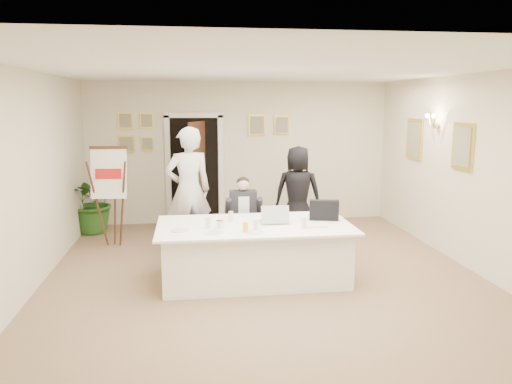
{
  "coord_description": "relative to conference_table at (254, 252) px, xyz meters",
  "views": [
    {
      "loc": [
        -0.99,
        -6.44,
        2.38
      ],
      "look_at": [
        -0.05,
        0.6,
        1.11
      ],
      "focal_mm": 35.0,
      "sensor_mm": 36.0,
      "label": 1
    }
  ],
  "objects": [
    {
      "name": "conference_table",
      "position": [
        0.0,
        0.0,
        0.0
      ],
      "size": [
        2.6,
        1.39,
        0.78
      ],
      "color": "white",
      "rests_on": "floor"
    },
    {
      "name": "paper_stack",
      "position": [
        0.78,
        -0.21,
        0.4
      ],
      "size": [
        0.33,
        0.24,
        0.03
      ],
      "primitive_type": "cube",
      "rotation": [
        0.0,
        0.0,
        -0.08
      ],
      "color": "white",
      "rests_on": "conference_table"
    },
    {
      "name": "doorway",
      "position": [
        -0.73,
        3.29,
        0.65
      ],
      "size": [
        1.14,
        0.86,
        2.2
      ],
      "color": "black",
      "rests_on": "floor"
    },
    {
      "name": "ceiling",
      "position": [
        0.15,
        -0.03,
        2.41
      ],
      "size": [
        6.0,
        7.0,
        0.02
      ],
      "primitive_type": "cube",
      "color": "white",
      "rests_on": "wall_back"
    },
    {
      "name": "glass_d",
      "position": [
        -0.3,
        0.21,
        0.45
      ],
      "size": [
        0.08,
        0.08,
        0.14
      ],
      "primitive_type": "cylinder",
      "rotation": [
        0.0,
        0.0,
        0.25
      ],
      "color": "silver",
      "rests_on": "conference_table"
    },
    {
      "name": "wall_right",
      "position": [
        3.15,
        -0.03,
        1.01
      ],
      "size": [
        0.1,
        7.0,
        2.8
      ],
      "primitive_type": "cube",
      "color": "beige",
      "rests_on": "floor"
    },
    {
      "name": "pictures_back_wall",
      "position": [
        -0.65,
        3.44,
        1.46
      ],
      "size": [
        3.4,
        0.06,
        0.8
      ],
      "primitive_type": null,
      "color": "gold",
      "rests_on": "wall_back"
    },
    {
      "name": "seated_man",
      "position": [
        -0.04,
        1.0,
        0.25
      ],
      "size": [
        0.57,
        0.61,
        1.28
      ],
      "primitive_type": null,
      "rotation": [
        0.0,
        0.0,
        -0.04
      ],
      "color": "black",
      "rests_on": "floor"
    },
    {
      "name": "plate_near",
      "position": [
        -0.05,
        -0.44,
        0.39
      ],
      "size": [
        0.28,
        0.28,
        0.01
      ],
      "primitive_type": "cylinder",
      "rotation": [
        0.0,
        0.0,
        -0.3
      ],
      "color": "white",
      "rests_on": "conference_table"
    },
    {
      "name": "plate_mid",
      "position": [
        -0.56,
        -0.39,
        0.39
      ],
      "size": [
        0.29,
        0.29,
        0.01
      ],
      "primitive_type": "cylinder",
      "rotation": [
        0.0,
        0.0,
        -0.23
      ],
      "color": "white",
      "rests_on": "conference_table"
    },
    {
      "name": "wall_back",
      "position": [
        0.15,
        3.47,
        1.01
      ],
      "size": [
        6.0,
        0.1,
        2.8
      ],
      "primitive_type": "cube",
      "color": "beige",
      "rests_on": "floor"
    },
    {
      "name": "laptop",
      "position": [
        0.27,
        0.07,
        0.52
      ],
      "size": [
        0.37,
        0.38,
        0.28
      ],
      "primitive_type": null,
      "rotation": [
        0.0,
        0.0,
        0.0
      ],
      "color": "#B7BABC",
      "rests_on": "conference_table"
    },
    {
      "name": "flip_chart",
      "position": [
        -2.15,
        1.89,
        0.38
      ],
      "size": [
        0.59,
        0.39,
        1.66
      ],
      "color": "#381E11",
      "rests_on": "floor"
    },
    {
      "name": "glass_c",
      "position": [
        0.61,
        -0.3,
        0.45
      ],
      "size": [
        0.07,
        0.07,
        0.14
      ],
      "primitive_type": "cylinder",
      "rotation": [
        0.0,
        0.0,
        0.13
      ],
      "color": "silver",
      "rests_on": "conference_table"
    },
    {
      "name": "pictures_right_wall",
      "position": [
        3.12,
        1.17,
        1.36
      ],
      "size": [
        0.06,
        2.2,
        0.8
      ],
      "primitive_type": null,
      "color": "gold",
      "rests_on": "wall_right"
    },
    {
      "name": "standing_man",
      "position": [
        -0.87,
        1.42,
        0.62
      ],
      "size": [
        0.84,
        0.66,
        2.02
      ],
      "primitive_type": "imported",
      "rotation": [
        0.0,
        0.0,
        3.4
      ],
      "color": "silver",
      "rests_on": "floor"
    },
    {
      "name": "steel_jug",
      "position": [
        -0.48,
        -0.18,
        0.44
      ],
      "size": [
        0.11,
        0.11,
        0.11
      ],
      "primitive_type": "cylinder",
      "rotation": [
        0.0,
        0.0,
        -0.28
      ],
      "color": "silver",
      "rests_on": "conference_table"
    },
    {
      "name": "wall_sconce",
      "position": [
        3.05,
        1.17,
        1.71
      ],
      "size": [
        0.2,
        0.3,
        0.24
      ],
      "primitive_type": null,
      "color": "gold",
      "rests_on": "wall_right"
    },
    {
      "name": "standing_woman",
      "position": [
        1.03,
        1.97,
        0.43
      ],
      "size": [
        0.92,
        0.73,
        1.65
      ],
      "primitive_type": "imported",
      "rotation": [
        0.0,
        0.0,
        2.86
      ],
      "color": "black",
      "rests_on": "floor"
    },
    {
      "name": "plate_left",
      "position": [
        -0.98,
        -0.23,
        0.39
      ],
      "size": [
        0.3,
        0.3,
        0.01
      ],
      "primitive_type": "cylinder",
      "rotation": [
        0.0,
        0.0,
        0.29
      ],
      "color": "white",
      "rests_on": "conference_table"
    },
    {
      "name": "glass_a",
      "position": [
        -0.63,
        -0.13,
        0.45
      ],
      "size": [
        0.07,
        0.07,
        0.14
      ],
      "primitive_type": "cylinder",
      "rotation": [
        0.0,
        0.0,
        0.13
      ],
      "color": "silver",
      "rests_on": "conference_table"
    },
    {
      "name": "oj_glass",
      "position": [
        -0.17,
        -0.4,
        0.45
      ],
      "size": [
        0.08,
        0.08,
        0.13
      ],
      "primitive_type": "cylinder",
      "rotation": [
        0.0,
        0.0,
        0.08
      ],
      "color": "yellow",
      "rests_on": "conference_table"
    },
    {
      "name": "glass_b",
      "position": [
        -0.02,
        -0.35,
        0.45
      ],
      "size": [
        0.07,
        0.07,
        0.14
      ],
      "primitive_type": "cylinder",
      "rotation": [
        0.0,
        0.0,
        0.23
      ],
      "color": "silver",
      "rests_on": "conference_table"
    },
    {
      "name": "potted_palm",
      "position": [
        -2.65,
        2.94,
        0.21
      ],
      "size": [
        1.44,
        1.43,
        1.21
      ],
      "primitive_type": "imported",
      "rotation": [
        0.0,
        0.0,
        0.74
      ],
      "color": "#23511B",
      "rests_on": "floor"
    },
    {
      "name": "wall_front",
      "position": [
        0.15,
        -3.53,
        1.01
      ],
      "size": [
        6.0,
        0.1,
        2.8
      ],
      "primitive_type": "cube",
      "color": "beige",
      "rests_on": "floor"
    },
    {
      "name": "floor",
      "position": [
        0.15,
        -0.03,
        -0.39
      ],
      "size": [
        7.0,
        7.0,
        0.0
      ],
      "primitive_type": "plane",
      "color": "brown",
      "rests_on": "ground"
    },
    {
      "name": "laptop_bag",
      "position": [
        0.99,
        0.11,
        0.52
      ],
      "size": [
        0.42,
        0.19,
        0.28
      ],
      "primitive_type": "cube",
      "rotation": [
        0.0,
        0.0,
        -0.22
      ],
      "color": "black",
      "rests_on": "conference_table"
    },
    {
      "name": "wall_left",
      "position": [
        -2.85,
        -0.03,
        1.01
      ],
      "size": [
        0.1,
        7.0,
        2.8
      ],
      "primitive_type": "cube",
      "color": "beige",
      "rests_on": "floor"
    }
  ]
}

